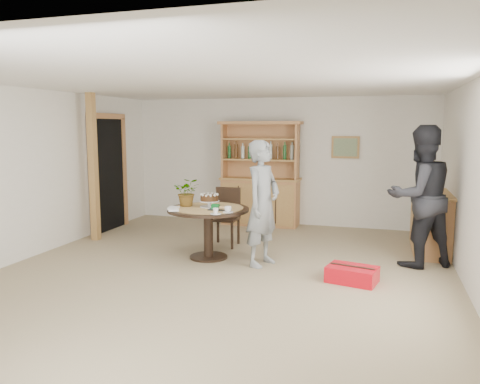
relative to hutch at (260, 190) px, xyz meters
name	(u,v)px	position (x,y,z in m)	size (l,w,h in m)	color
ground	(221,275)	(0.30, -3.24, -0.69)	(7.00, 7.00, 0.00)	tan
room_shell	(220,142)	(0.30, -3.23, 1.05)	(6.04, 7.04, 2.52)	white
doorway	(108,171)	(-2.63, -1.24, 0.42)	(0.13, 1.10, 2.18)	black
pine_post	(93,168)	(-2.40, -2.04, 0.56)	(0.12, 0.12, 2.50)	tan
hutch	(260,190)	(0.00, 0.00, 0.00)	(1.62, 0.54, 2.04)	tan
sideboard	(431,222)	(3.04, -1.24, -0.22)	(0.54, 1.26, 0.94)	tan
dining_table	(208,218)	(-0.14, -2.53, -0.08)	(1.20, 1.20, 0.76)	black
dining_chair	(226,213)	(-0.14, -1.70, -0.15)	(0.42, 0.42, 0.95)	black
birthday_cake	(209,199)	(-0.14, -2.48, 0.19)	(0.30, 0.30, 0.20)	white
flower_vase	(187,192)	(-0.49, -2.48, 0.28)	(0.38, 0.33, 0.42)	#3F7233
gift_tray	(219,208)	(0.08, -2.66, 0.10)	(0.30, 0.20, 0.08)	black
coffee_cup_a	(228,210)	(0.26, -2.81, 0.11)	(0.15, 0.15, 0.09)	white
coffee_cup_b	(216,212)	(0.14, -2.98, 0.11)	(0.15, 0.15, 0.08)	white
napkins	(174,209)	(-0.55, -2.85, 0.09)	(0.24, 0.33, 0.03)	white
teen_boy	(263,203)	(0.71, -2.63, 0.19)	(0.64, 0.42, 1.76)	gray
adult_person	(420,196)	(2.80, -2.03, 0.29)	(0.95, 0.74, 1.96)	black
red_suitcase	(352,274)	(1.98, -3.03, -0.59)	(0.67, 0.52, 0.21)	red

